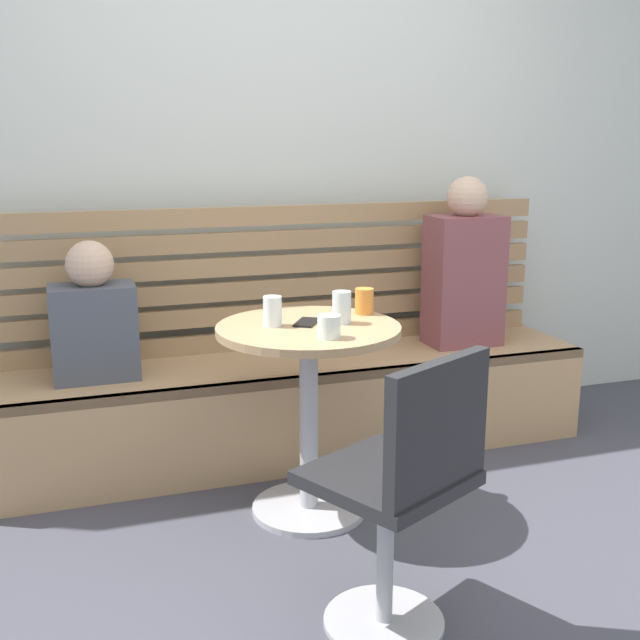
% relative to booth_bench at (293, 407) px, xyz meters
% --- Properties ---
extents(ground, '(8.00, 8.00, 0.00)m').
position_rel_booth_bench_xyz_m(ground, '(0.00, -1.20, -0.22)').
color(ground, '#42424C').
extents(back_wall, '(5.20, 0.10, 2.90)m').
position_rel_booth_bench_xyz_m(back_wall, '(0.00, 0.44, 1.23)').
color(back_wall, silver).
rests_on(back_wall, ground).
extents(booth_bench, '(2.70, 0.52, 0.44)m').
position_rel_booth_bench_xyz_m(booth_bench, '(0.00, 0.00, 0.00)').
color(booth_bench, tan).
rests_on(booth_bench, ground).
extents(booth_backrest, '(2.65, 0.04, 0.67)m').
position_rel_booth_bench_xyz_m(booth_backrest, '(0.00, 0.24, 0.56)').
color(booth_backrest, '#A68157').
rests_on(booth_backrest, booth_bench).
extents(cafe_table, '(0.68, 0.68, 0.74)m').
position_rel_booth_bench_xyz_m(cafe_table, '(-0.11, -0.57, 0.30)').
color(cafe_table, '#ADADB2').
rests_on(cafe_table, ground).
extents(white_chair, '(0.54, 0.54, 0.85)m').
position_rel_booth_bench_xyz_m(white_chair, '(-0.09, -1.37, 0.24)').
color(white_chair, '#ADADB2').
rests_on(white_chair, ground).
extents(person_adult, '(0.34, 0.22, 0.80)m').
position_rel_booth_bench_xyz_m(person_adult, '(0.85, 0.02, 0.58)').
color(person_adult, brown).
rests_on(person_adult, booth_bench).
extents(person_child_left, '(0.34, 0.22, 0.57)m').
position_rel_booth_bench_xyz_m(person_child_left, '(-0.84, 0.01, 0.47)').
color(person_child_left, '#4C515B').
rests_on(person_child_left, booth_bench).
extents(cup_water_clear, '(0.07, 0.07, 0.11)m').
position_rel_booth_bench_xyz_m(cup_water_clear, '(-0.23, -0.53, 0.57)').
color(cup_water_clear, white).
rests_on(cup_water_clear, cafe_table).
extents(cup_tumbler_orange, '(0.07, 0.07, 0.10)m').
position_rel_booth_bench_xyz_m(cup_tumbler_orange, '(0.16, -0.45, 0.57)').
color(cup_tumbler_orange, orange).
rests_on(cup_tumbler_orange, cafe_table).
extents(cup_glass_tall, '(0.07, 0.07, 0.12)m').
position_rel_booth_bench_xyz_m(cup_glass_tall, '(0.02, -0.57, 0.58)').
color(cup_glass_tall, silver).
rests_on(cup_glass_tall, cafe_table).
extents(cup_glass_short, '(0.08, 0.08, 0.08)m').
position_rel_booth_bench_xyz_m(cup_glass_short, '(-0.10, -0.76, 0.56)').
color(cup_glass_short, silver).
rests_on(cup_glass_short, cafe_table).
extents(phone_on_table, '(0.13, 0.16, 0.01)m').
position_rel_booth_bench_xyz_m(phone_on_table, '(-0.10, -0.53, 0.52)').
color(phone_on_table, black).
rests_on(phone_on_table, cafe_table).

